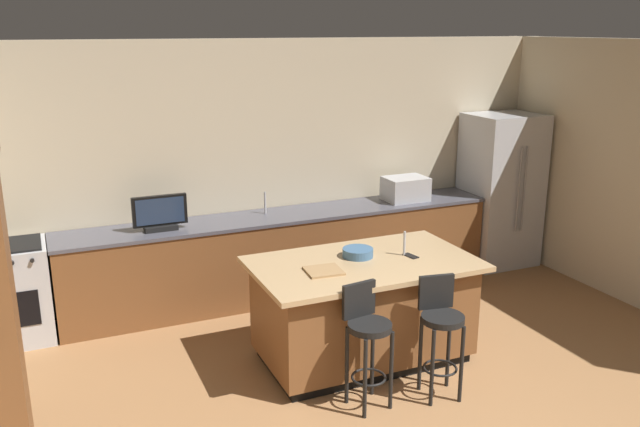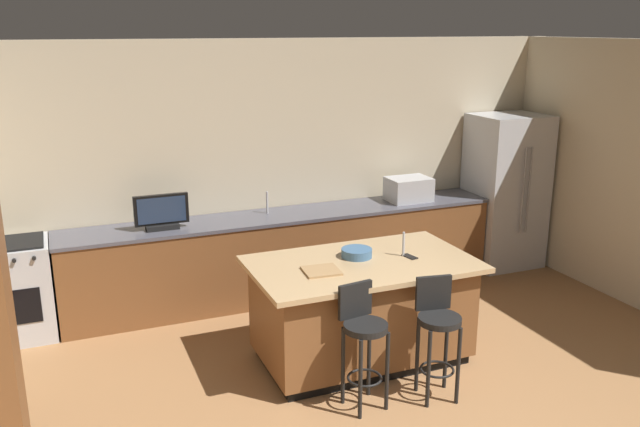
% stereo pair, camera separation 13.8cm
% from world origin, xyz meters
% --- Properties ---
extents(wall_back, '(6.97, 0.12, 2.75)m').
position_xyz_m(wall_back, '(0.00, 4.17, 1.37)').
color(wall_back, beige).
rests_on(wall_back, ground_plane).
extents(counter_back, '(4.75, 0.62, 0.93)m').
position_xyz_m(counter_back, '(-0.05, 3.79, 0.47)').
color(counter_back, brown).
rests_on(counter_back, ground_plane).
extents(kitchen_island, '(1.93, 1.13, 0.92)m').
position_xyz_m(kitchen_island, '(0.06, 2.16, 0.47)').
color(kitchen_island, black).
rests_on(kitchen_island, ground_plane).
extents(refrigerator, '(0.84, 0.74, 1.86)m').
position_xyz_m(refrigerator, '(2.76, 3.74, 0.93)').
color(refrigerator, '#B7BABF').
rests_on(refrigerator, ground_plane).
extents(range_oven, '(0.74, 0.63, 0.95)m').
position_xyz_m(range_oven, '(-2.80, 3.79, 0.47)').
color(range_oven, '#B7BABF').
rests_on(range_oven, ground_plane).
extents(microwave, '(0.48, 0.36, 0.27)m').
position_xyz_m(microwave, '(1.44, 3.79, 1.06)').
color(microwave, '#B7BABF').
rests_on(microwave, counter_back).
extents(tv_monitor, '(0.53, 0.16, 0.35)m').
position_xyz_m(tv_monitor, '(-1.37, 3.74, 1.09)').
color(tv_monitor, black).
rests_on(tv_monitor, counter_back).
extents(sink_faucet_back, '(0.02, 0.02, 0.24)m').
position_xyz_m(sink_faucet_back, '(-0.24, 3.89, 1.05)').
color(sink_faucet_back, '#B2B2B7').
rests_on(sink_faucet_back, counter_back).
extents(sink_faucet_island, '(0.02, 0.02, 0.22)m').
position_xyz_m(sink_faucet_island, '(0.46, 2.16, 1.03)').
color(sink_faucet_island, '#B2B2B7').
rests_on(sink_faucet_island, kitchen_island).
extents(bar_stool_left, '(0.34, 0.36, 0.98)m').
position_xyz_m(bar_stool_left, '(-0.26, 1.48, 0.59)').
color(bar_stool_left, black).
rests_on(bar_stool_left, ground_plane).
extents(bar_stool_right, '(0.34, 0.36, 0.98)m').
position_xyz_m(bar_stool_right, '(0.35, 1.38, 0.59)').
color(bar_stool_right, black).
rests_on(bar_stool_right, ground_plane).
extents(fruit_bowl, '(0.27, 0.27, 0.08)m').
position_xyz_m(fruit_bowl, '(0.07, 2.29, 0.96)').
color(fruit_bowl, '#3F668C').
rests_on(fruit_bowl, kitchen_island).
extents(cell_phone, '(0.10, 0.16, 0.01)m').
position_xyz_m(cell_phone, '(0.50, 2.11, 0.92)').
color(cell_phone, black).
rests_on(cell_phone, kitchen_island).
extents(cutting_board, '(0.31, 0.29, 0.02)m').
position_xyz_m(cutting_board, '(-0.36, 2.07, 0.93)').
color(cutting_board, '#A87F51').
rests_on(cutting_board, kitchen_island).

